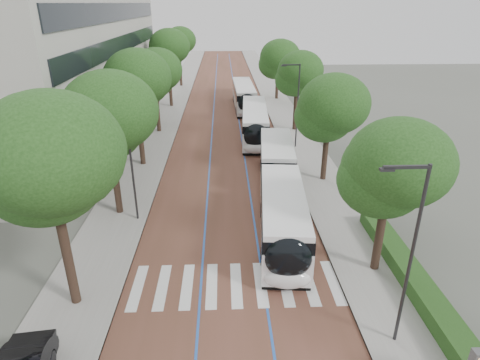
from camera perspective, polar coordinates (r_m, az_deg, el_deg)
The scene contains 19 objects.
ground at distance 20.40m, azimuth -1.03°, elevation -16.46°, with size 160.00×160.00×0.00m, color #51544C.
road at distance 57.09m, azimuth -2.10°, elevation 10.50°, with size 11.00×140.00×0.02m, color brown.
sidewalk_left at distance 57.53m, azimuth -9.71°, elevation 10.34°, with size 4.00×140.00×0.12m, color gray.
sidewalk_right at distance 57.61m, azimuth 5.51°, elevation 10.58°, with size 4.00×140.00×0.12m, color gray.
kerb_left at distance 57.32m, azimuth -7.80°, elevation 10.41°, with size 0.20×140.00×0.14m, color gray.
kerb_right at distance 57.38m, azimuth 3.60°, elevation 10.59°, with size 0.20×140.00×0.14m, color gray.
zebra_crossing at distance 21.16m, azimuth -0.54°, elevation -14.64°, with size 10.55×3.60×0.01m.
lane_line_left at distance 57.10m, azimuth -3.73°, elevation 10.48°, with size 0.12×126.00×0.01m, color #2354B2.
lane_line_right at distance 57.12m, azimuth -0.46°, elevation 10.54°, with size 0.12×126.00×0.01m, color #2354B2.
office_building at distance 47.98m, azimuth -26.81°, elevation 14.01°, with size 18.11×40.00×14.00m.
hedge at distance 22.16m, azimuth 23.93°, elevation -13.43°, with size 1.20×14.00×0.80m, color #214819.
streetlight_near at distance 16.60m, azimuth 22.91°, elevation -8.56°, with size 1.82×0.20×8.00m.
streetlight_far at distance 39.09m, azimuth 7.99°, elevation 11.27°, with size 1.82×0.20×8.00m.
lamp_post_left at distance 25.89m, azimuth -15.21°, elevation 2.48°, with size 0.14×0.14×8.00m, color #2A2A2C.
trees_left at distance 39.20m, azimuth -13.37°, elevation 13.94°, with size 5.90×60.54×9.69m.
trees_right at distance 41.15m, azimuth 9.07°, elevation 13.07°, with size 5.86×47.46×8.13m.
lead_bus at distance 27.14m, azimuth 5.66°, elevation -1.48°, with size 4.07×18.54×3.20m.
bus_queued_0 at distance 42.40m, azimuth 2.10°, elevation 8.02°, with size 3.19×12.52×3.20m.
bus_queued_1 at distance 55.18m, azimuth 0.57°, elevation 11.77°, with size 2.78×12.45×3.20m.
Camera 1 is at (-0.31, -15.55, 13.20)m, focal length 30.00 mm.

